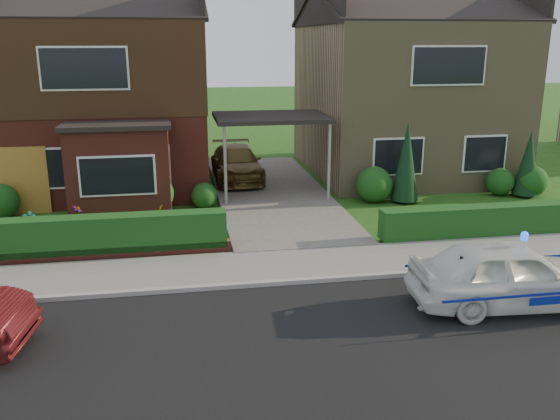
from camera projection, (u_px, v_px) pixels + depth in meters
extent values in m
plane|color=#1D5215|center=(370.00, 349.00, 10.38)|extent=(120.00, 120.00, 0.00)
cube|color=black|center=(370.00, 349.00, 10.38)|extent=(60.00, 6.00, 0.02)
cube|color=#9E9993|center=(327.00, 280.00, 13.25)|extent=(60.00, 0.16, 0.12)
cube|color=slate|center=(316.00, 263.00, 14.24)|extent=(60.00, 2.00, 0.10)
cube|color=#666059|center=(271.00, 193.00, 20.77)|extent=(3.80, 12.00, 0.12)
cube|color=maroon|center=(103.00, 105.00, 21.87)|extent=(7.20, 8.00, 5.80)
cube|color=white|center=(40.00, 169.00, 18.22)|extent=(1.80, 0.08, 1.30)
cube|color=white|center=(145.00, 165.00, 18.74)|extent=(1.60, 0.08, 1.30)
cube|color=white|center=(84.00, 68.00, 17.65)|extent=(2.60, 0.08, 1.30)
cube|color=black|center=(100.00, 65.00, 21.47)|extent=(7.26, 8.06, 2.90)
cube|color=maroon|center=(120.00, 172.00, 17.99)|extent=(3.00, 1.40, 2.70)
cube|color=black|center=(116.00, 125.00, 17.60)|extent=(3.20, 1.60, 0.14)
cube|color=#937F5A|center=(402.00, 100.00, 23.78)|extent=(7.20, 8.00, 5.80)
cube|color=white|center=(398.00, 157.00, 20.13)|extent=(1.80, 0.08, 1.30)
cube|color=white|center=(484.00, 154.00, 20.65)|extent=(1.60, 0.08, 1.30)
cube|color=white|center=(449.00, 66.00, 19.56)|extent=(2.60, 0.08, 1.30)
cube|color=black|center=(271.00, 117.00, 20.04)|extent=(3.80, 3.00, 0.14)
cylinder|color=gray|center=(225.00, 166.00, 18.81)|extent=(0.10, 0.10, 2.70)
cylinder|color=gray|center=(329.00, 163.00, 19.37)|extent=(0.10, 0.10, 2.70)
cube|color=#966020|center=(11.00, 181.00, 18.15)|extent=(2.20, 0.10, 2.10)
cube|color=maroon|center=(73.00, 255.00, 14.39)|extent=(7.70, 0.25, 0.36)
cube|color=#133E15|center=(75.00, 260.00, 14.58)|extent=(7.50, 0.55, 0.90)
cube|color=#133E15|center=(510.00, 236.00, 16.40)|extent=(7.50, 0.55, 0.80)
sphere|color=#133E15|center=(1.00, 201.00, 17.82)|extent=(1.08, 1.08, 1.08)
sphere|color=#133E15|center=(153.00, 193.00, 18.34)|extent=(1.32, 1.32, 1.32)
sphere|color=#133E15|center=(204.00, 196.00, 18.95)|extent=(0.84, 0.84, 0.84)
sphere|color=#133E15|center=(374.00, 185.00, 19.64)|extent=(1.20, 1.20, 1.20)
sphere|color=#133E15|center=(500.00, 182.00, 20.52)|extent=(0.96, 0.96, 0.96)
sphere|color=#133E15|center=(531.00, 181.00, 20.39)|extent=(1.08, 1.08, 1.08)
cone|color=black|center=(406.00, 164.00, 19.42)|extent=(0.90, 0.90, 2.60)
cone|color=black|center=(528.00, 165.00, 20.20)|extent=(0.90, 0.90, 2.20)
imported|color=white|center=(511.00, 275.00, 11.87)|extent=(1.92, 4.16, 1.38)
sphere|color=#193FF2|center=(525.00, 238.00, 11.69)|extent=(0.17, 0.17, 0.17)
cube|color=navy|center=(534.00, 294.00, 11.11)|extent=(3.73, 0.02, 0.05)
cube|color=navy|center=(490.00, 263.00, 12.66)|extent=(3.73, 0.01, 0.05)
ellipsoid|color=black|center=(462.00, 267.00, 11.51)|extent=(0.22, 0.17, 0.21)
sphere|color=white|center=(464.00, 269.00, 11.46)|extent=(0.11, 0.11, 0.11)
sphere|color=black|center=(464.00, 261.00, 11.46)|extent=(0.13, 0.13, 0.13)
cone|color=black|center=(462.00, 258.00, 11.44)|extent=(0.04, 0.04, 0.05)
cone|color=black|center=(466.00, 257.00, 11.45)|extent=(0.04, 0.04, 0.05)
imported|color=brown|center=(237.00, 163.00, 22.36)|extent=(1.78, 4.29, 1.24)
imported|color=gray|center=(30.00, 224.00, 16.28)|extent=(0.36, 0.25, 0.68)
imported|color=gray|center=(158.00, 219.00, 16.55)|extent=(0.54, 0.51, 0.78)
imported|color=gray|center=(78.00, 217.00, 16.94)|extent=(0.43, 0.43, 0.67)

